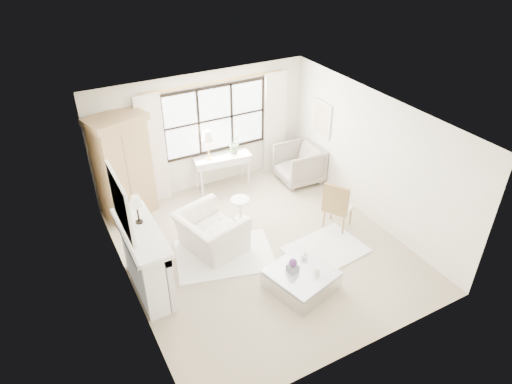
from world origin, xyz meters
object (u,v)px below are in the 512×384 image
armoire (123,167)px  coffee_table (301,280)px  console_table (223,171)px  club_armchair (211,232)px

armoire → coffee_table: armoire is taller
console_table → club_armchair: size_ratio=1.13×
armoire → club_armchair: 2.32m
armoire → club_armchair: size_ratio=1.88×
console_table → club_armchair: (-1.17, -1.98, -0.01)m
console_table → coffee_table: bearing=-86.6°
console_table → club_armchair: bearing=-113.3°
console_table → coffee_table: console_table is taller
console_table → armoire: bearing=-171.6°
console_table → coffee_table: 3.71m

